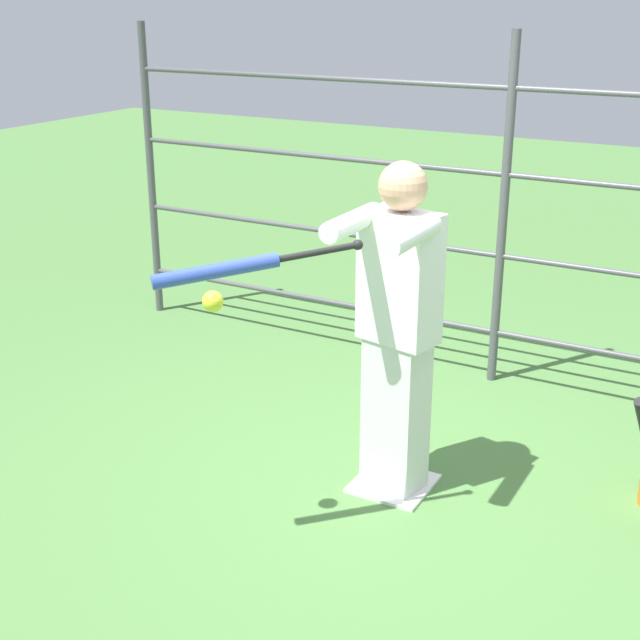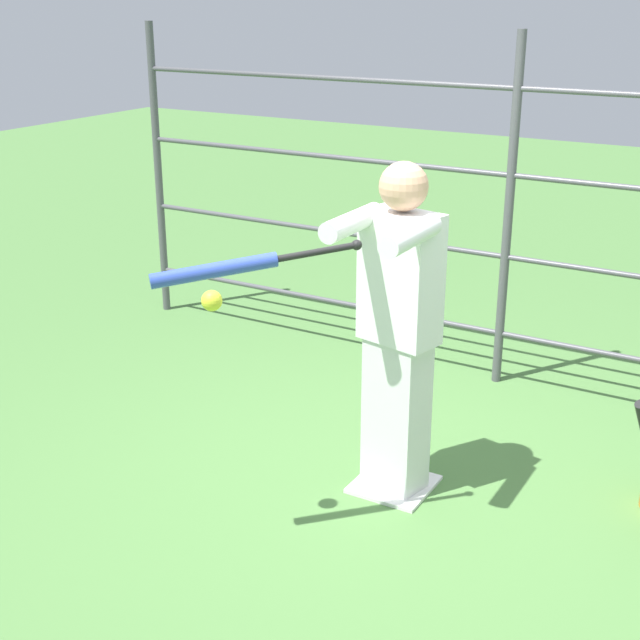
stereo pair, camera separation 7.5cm
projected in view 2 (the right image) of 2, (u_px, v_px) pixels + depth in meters
The scene contains 6 objects.
ground_plane at pixel (394, 486), 4.80m from camera, with size 24.00×24.00×0.00m, color #4C7A3D.
home_plate at pixel (394, 484), 4.80m from camera, with size 0.40×0.40×0.02m.
fence_backstop at pixel (508, 217), 5.69m from camera, with size 5.83×0.06×2.29m.
batter at pixel (398, 322), 4.45m from camera, with size 0.44×0.66×1.75m.
baseball_bat_swinging at pixel (232, 267), 3.79m from camera, with size 0.68×0.70×0.15m.
softball_in_flight at pixel (212, 301), 3.96m from camera, with size 0.10×0.10×0.10m.
Camera 2 is at (-1.77, 3.81, 2.51)m, focal length 50.00 mm.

